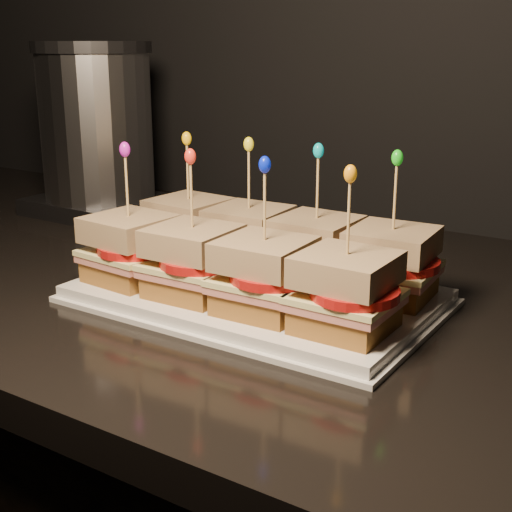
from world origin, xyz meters
The scene contains 63 objects.
granite_slab centered at (0.31, 1.65, 0.92)m, with size 2.19×0.73×0.04m, color black.
platter centered at (0.22, 1.57, 0.95)m, with size 0.38×0.24×0.02m, color white.
platter_rim centered at (0.22, 1.57, 0.94)m, with size 0.39×0.25×0.01m, color white.
sandwich_0_bread_bot centered at (0.08, 1.63, 0.97)m, with size 0.08×0.08×0.02m, color brown.
sandwich_0_ham centered at (0.08, 1.63, 0.98)m, with size 0.09×0.09×0.01m, color #C2655F.
sandwich_0_cheese centered at (0.08, 1.63, 0.99)m, with size 0.09×0.09×0.01m, color #EFE795.
sandwich_0_tomato centered at (0.10, 1.62, 1.00)m, with size 0.08×0.08×0.01m, color #B61513.
sandwich_0_bread_top centered at (0.08, 1.63, 1.02)m, with size 0.08×0.08×0.03m, color brown.
sandwich_0_pick centered at (0.08, 1.63, 1.06)m, with size 0.00×0.00×0.09m, color tan.
sandwich_0_frill centered at (0.08, 1.63, 1.11)m, with size 0.01×0.01×0.02m, color #FABA0A.
sandwich_1_bread_bot centered at (0.17, 1.63, 0.97)m, with size 0.08×0.08×0.02m, color brown.
sandwich_1_ham centered at (0.17, 1.63, 0.98)m, with size 0.09×0.09×0.01m, color #C2655F.
sandwich_1_cheese centered at (0.17, 1.63, 0.99)m, with size 0.09×0.09×0.01m, color #EFE795.
sandwich_1_tomato centered at (0.19, 1.62, 1.00)m, with size 0.08×0.08×0.01m, color #B61513.
sandwich_1_bread_top centered at (0.17, 1.63, 1.02)m, with size 0.08×0.08×0.03m, color brown.
sandwich_1_pick centered at (0.17, 1.63, 1.06)m, with size 0.00×0.00×0.09m, color tan.
sandwich_1_frill centered at (0.17, 1.63, 1.11)m, with size 0.01×0.01×0.02m, color yellow.
sandwich_2_bread_bot centered at (0.26, 1.63, 0.97)m, with size 0.08×0.08×0.02m, color brown.
sandwich_2_ham centered at (0.26, 1.63, 0.98)m, with size 0.09×0.09×0.01m, color #C2655F.
sandwich_2_cheese centered at (0.26, 1.63, 0.99)m, with size 0.09×0.09×0.01m, color #EFE795.
sandwich_2_tomato centered at (0.28, 1.62, 1.00)m, with size 0.08×0.08×0.01m, color #B61513.
sandwich_2_bread_top centered at (0.26, 1.63, 1.02)m, with size 0.08×0.08×0.03m, color brown.
sandwich_2_pick centered at (0.26, 1.63, 1.06)m, with size 0.00×0.00×0.09m, color tan.
sandwich_2_frill centered at (0.26, 1.63, 1.11)m, with size 0.01×0.01×0.02m, color #06A7B4.
sandwich_3_bread_bot centered at (0.36, 1.63, 0.97)m, with size 0.08×0.08×0.02m, color brown.
sandwich_3_ham centered at (0.36, 1.63, 0.98)m, with size 0.09×0.09×0.01m, color #C2655F.
sandwich_3_cheese centered at (0.36, 1.63, 0.99)m, with size 0.09×0.09×0.01m, color #EFE795.
sandwich_3_tomato centered at (0.37, 1.62, 1.00)m, with size 0.08×0.08×0.01m, color #B61513.
sandwich_3_bread_top centered at (0.36, 1.63, 1.02)m, with size 0.08×0.08×0.03m, color brown.
sandwich_3_pick centered at (0.36, 1.63, 1.06)m, with size 0.00×0.00×0.09m, color tan.
sandwich_3_frill centered at (0.36, 1.63, 1.11)m, with size 0.01×0.01×0.02m, color green.
sandwich_4_bread_bot centered at (0.08, 1.52, 0.97)m, with size 0.08×0.08×0.02m, color brown.
sandwich_4_ham centered at (0.08, 1.52, 0.98)m, with size 0.09×0.09×0.01m, color #C2655F.
sandwich_4_cheese centered at (0.08, 1.52, 0.99)m, with size 0.09×0.09×0.01m, color #EFE795.
sandwich_4_tomato centered at (0.10, 1.51, 1.00)m, with size 0.08×0.08×0.01m, color #B61513.
sandwich_4_bread_top centered at (0.08, 1.52, 1.02)m, with size 0.08×0.08×0.03m, color brown.
sandwich_4_pick centered at (0.08, 1.52, 1.06)m, with size 0.00×0.00×0.09m, color tan.
sandwich_4_frill centered at (0.08, 1.52, 1.11)m, with size 0.01×0.01×0.02m, color #BF1BB6.
sandwich_5_bread_bot centered at (0.17, 1.52, 0.97)m, with size 0.08×0.08×0.02m, color brown.
sandwich_5_ham centered at (0.17, 1.52, 0.98)m, with size 0.09×0.09×0.01m, color #C2655F.
sandwich_5_cheese centered at (0.17, 1.52, 0.99)m, with size 0.09×0.09×0.01m, color #EFE795.
sandwich_5_tomato centered at (0.19, 1.51, 1.00)m, with size 0.08×0.08×0.01m, color #B61513.
sandwich_5_bread_top centered at (0.17, 1.52, 1.02)m, with size 0.08×0.08×0.03m, color brown.
sandwich_5_pick centered at (0.17, 1.52, 1.06)m, with size 0.00×0.00×0.09m, color tan.
sandwich_5_frill centered at (0.17, 1.52, 1.11)m, with size 0.01×0.01×0.02m, color red.
sandwich_6_bread_bot centered at (0.26, 1.52, 0.97)m, with size 0.08×0.08×0.02m, color brown.
sandwich_6_ham centered at (0.26, 1.52, 0.98)m, with size 0.09×0.09×0.01m, color #C2655F.
sandwich_6_cheese centered at (0.26, 1.52, 0.99)m, with size 0.09×0.09×0.01m, color #EFE795.
sandwich_6_tomato centered at (0.28, 1.51, 1.00)m, with size 0.08×0.08×0.01m, color #B61513.
sandwich_6_bread_top centered at (0.26, 1.52, 1.02)m, with size 0.08×0.08×0.03m, color brown.
sandwich_6_pick centered at (0.26, 1.52, 1.06)m, with size 0.00×0.00×0.09m, color tan.
sandwich_6_frill centered at (0.26, 1.52, 1.11)m, with size 0.01×0.01×0.02m, color #081CDC.
sandwich_7_bread_bot centered at (0.36, 1.52, 0.97)m, with size 0.08×0.08×0.02m, color brown.
sandwich_7_ham centered at (0.36, 1.52, 0.98)m, with size 0.09×0.09×0.01m, color #C2655F.
sandwich_7_cheese centered at (0.36, 1.52, 0.99)m, with size 0.09×0.09×0.01m, color #EFE795.
sandwich_7_tomato centered at (0.37, 1.51, 1.00)m, with size 0.08×0.08×0.01m, color #B61513.
sandwich_7_bread_top centered at (0.36, 1.52, 1.02)m, with size 0.08×0.08×0.03m, color brown.
sandwich_7_pick centered at (0.36, 1.52, 1.06)m, with size 0.00×0.00×0.09m, color tan.
sandwich_7_frill centered at (0.36, 1.52, 1.11)m, with size 0.01×0.01×0.02m, color orange.
appliance_base centered at (-0.24, 1.80, 0.95)m, with size 0.22×0.18×0.03m, color #262628.
appliance_body centered at (-0.24, 1.80, 1.08)m, with size 0.18×0.18×0.24m, color silver.
appliance_lid centered at (-0.24, 1.80, 1.21)m, with size 0.19×0.19×0.02m, color #262628.
appliance centered at (-0.24, 1.80, 1.08)m, with size 0.22×0.18×0.28m, color silver, non-canonical shape.
Camera 1 is at (0.63, 0.95, 1.22)m, focal length 50.00 mm.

